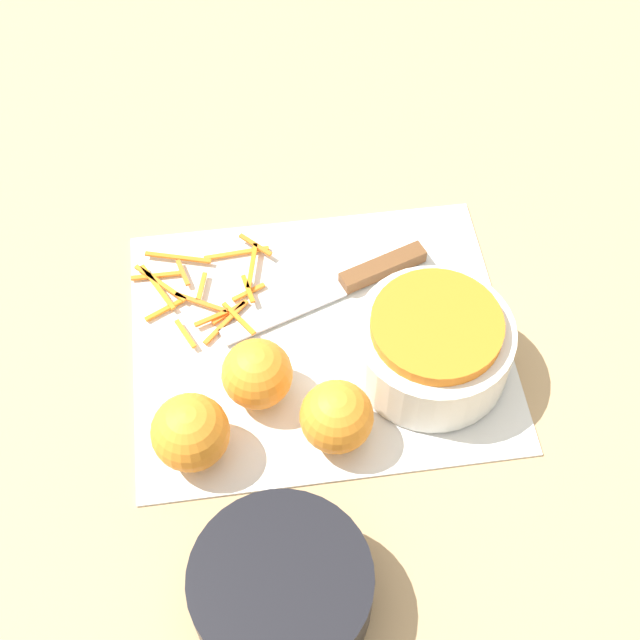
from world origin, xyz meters
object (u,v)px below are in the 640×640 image
Objects in this scene: bowl_dark at (281,589)px; orange_left at (257,374)px; orange_right at (190,432)px; orange_back at (331,417)px; knife at (361,277)px; bowl_speckled at (433,344)px.

orange_left is (0.00, -0.21, 0.01)m from bowl_dark.
bowl_dark is 0.17m from orange_right.
orange_right is at bearing -0.53° from orange_back.
orange_back is (-0.06, 0.06, 0.00)m from orange_left.
orange_right is 0.13m from orange_back.
knife is at bearing -134.93° from orange_left.
bowl_dark is 2.21× the size of orange_back.
orange_left is 0.09m from orange_right.
knife is 0.26m from orange_right.
bowl_dark is at bearing 51.00° from bowl_speckled.
bowl_speckled reaches higher than orange_back.
bowl_speckled is 0.67× the size of knife.
orange_right is (0.07, -0.15, 0.01)m from bowl_dark.
bowl_speckled is 0.18m from orange_left.
orange_left is at bearing -89.97° from bowl_dark.
orange_left is 0.94× the size of orange_right.
orange_left is at bearing 2.63° from bowl_speckled.
bowl_speckled is at bearing 94.78° from knife.
orange_back reaches higher than knife.
orange_left is (0.12, 0.12, 0.03)m from knife.
bowl_dark is at bearing 66.94° from orange_back.
knife is at bearing -110.33° from bowl_dark.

